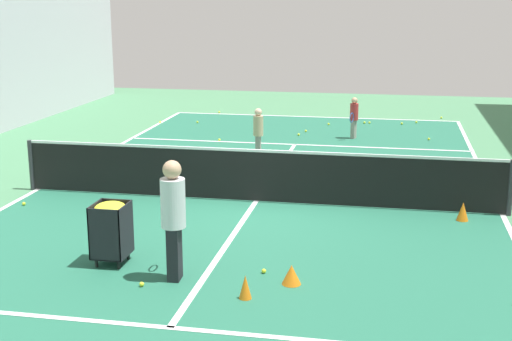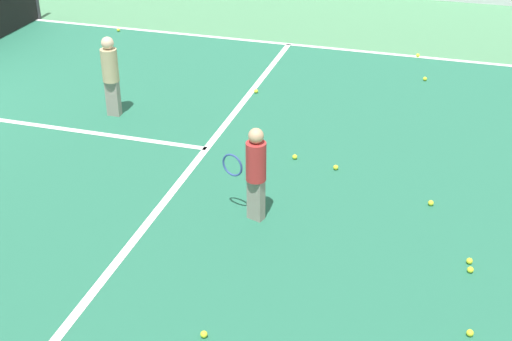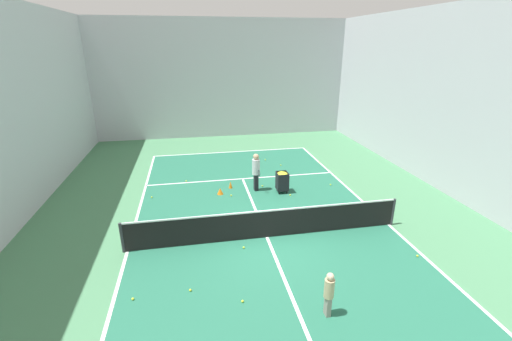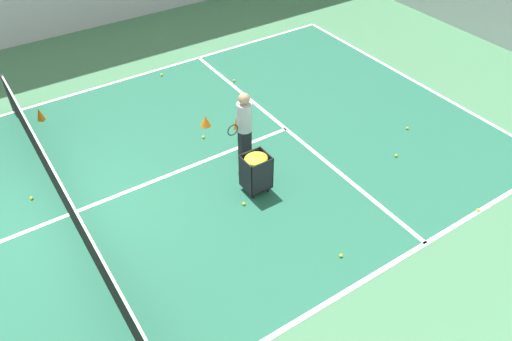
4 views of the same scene
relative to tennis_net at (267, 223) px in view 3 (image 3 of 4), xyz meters
name	(u,v)px [view 3 (image 3 of 4)]	position (x,y,z in m)	size (l,w,h in m)	color
ground_plane	(267,237)	(0.00, 0.00, -0.54)	(32.34, 32.34, 0.00)	#477F56
court_playing_area	(267,237)	(0.00, 0.00, -0.54)	(9.30, 20.27, 0.00)	#23664C
line_baseline_far	(231,152)	(0.00, 10.14, -0.54)	(9.30, 0.10, 0.00)	white
line_sideline_left	(127,251)	(-4.65, 0.00, -0.54)	(0.10, 20.27, 0.00)	white
line_sideline_right	(389,225)	(4.65, 0.00, -0.54)	(0.10, 20.27, 0.00)	white
line_service_far	(243,179)	(0.00, 5.58, -0.54)	(9.30, 0.10, 0.00)	white
line_centre_service	(267,237)	(0.00, 0.00, -0.54)	(0.10, 11.15, 0.00)	white
hall_enclosure_right	(510,115)	(8.76, 0.00, 3.44)	(0.15, 28.64, 7.97)	silver
hall_enclosure_far	(223,80)	(0.00, 14.24, 3.44)	(17.37, 0.15, 7.97)	silver
tennis_net	(267,223)	(0.00, 0.00, 0.00)	(9.60, 0.10, 1.05)	#2D2D33
coach_at_net	(256,170)	(0.40, 4.08, 0.46)	(0.37, 0.68, 1.75)	black
child_midcourt	(329,292)	(0.68, -3.83, 0.17)	(0.26, 0.26, 1.24)	gray
ball_cart	(282,178)	(1.51, 3.66, 0.12)	(0.50, 0.56, 0.96)	black
training_cone_0	(220,191)	(-1.27, 3.94, -0.40)	(0.28, 0.28, 0.28)	orange
training_cone_1	(231,185)	(-0.73, 4.54, -0.38)	(0.17, 0.17, 0.33)	orange
training_cone_2	(153,237)	(-3.89, 0.48, -0.37)	(0.21, 0.21, 0.34)	orange
tennis_ball_0	(263,186)	(0.77, 4.43, -0.51)	(0.07, 0.07, 0.07)	yellow
tennis_ball_1	(331,185)	(3.99, 3.96, -0.51)	(0.07, 0.07, 0.07)	yellow
tennis_ball_2	(281,165)	(2.37, 7.09, -0.51)	(0.07, 0.07, 0.07)	yellow
tennis_ball_3	(231,195)	(-0.81, 3.63, -0.51)	(0.07, 0.07, 0.07)	yellow
tennis_ball_4	(417,256)	(4.43, -2.04, -0.51)	(0.07, 0.07, 0.07)	yellow
tennis_ball_9	(319,162)	(4.63, 7.17, -0.51)	(0.07, 0.07, 0.07)	yellow
tennis_ball_13	(190,290)	(-2.66, -2.31, -0.51)	(0.07, 0.07, 0.07)	yellow
tennis_ball_14	(367,211)	(4.36, 1.11, -0.51)	(0.07, 0.07, 0.07)	yellow
tennis_ball_15	(243,301)	(-1.32, -3.00, -0.51)	(0.07, 0.07, 0.07)	yellow
tennis_ball_17	(290,195)	(1.77, 3.18, -0.51)	(0.07, 0.07, 0.07)	yellow
tennis_ball_19	(133,299)	(-4.15, -2.37, -0.51)	(0.07, 0.07, 0.07)	yellow
tennis_ball_23	(265,160)	(1.72, 8.15, -0.51)	(0.07, 0.07, 0.07)	yellow
tennis_ball_24	(244,247)	(-0.90, -0.54, -0.51)	(0.07, 0.07, 0.07)	yellow
tennis_ball_25	(186,181)	(-2.77, 5.72, -0.51)	(0.07, 0.07, 0.07)	yellow
tennis_ball_28	(152,197)	(-4.25, 4.10, -0.51)	(0.07, 0.07, 0.07)	yellow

